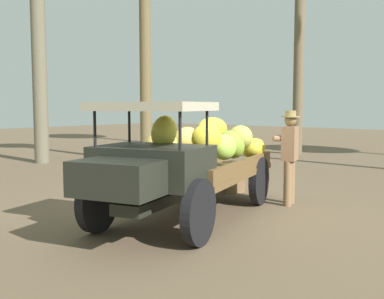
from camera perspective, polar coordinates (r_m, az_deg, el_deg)
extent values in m
plane|color=brown|center=(8.30, -0.01, -7.36)|extent=(60.00, 60.00, 0.00)
cube|color=black|center=(7.73, -0.31, -4.59)|extent=(3.97, 1.52, 0.16)
cylinder|color=black|center=(6.12, 0.85, -7.73)|extent=(0.89, 0.38, 0.89)
cylinder|color=black|center=(6.90, -11.50, -6.33)|extent=(0.89, 0.38, 0.89)
cylinder|color=black|center=(8.71, 8.23, -3.83)|extent=(0.89, 0.38, 0.89)
cylinder|color=black|center=(9.28, -1.32, -3.22)|extent=(0.89, 0.38, 0.89)
cube|color=brown|center=(8.11, 1.02, -2.83)|extent=(3.36, 2.48, 0.10)
cube|color=brown|center=(7.81, 6.43, -2.00)|extent=(2.91, 0.90, 0.22)
cube|color=brown|center=(8.43, -3.98, -1.42)|extent=(2.91, 0.90, 0.22)
cube|color=black|center=(6.55, -4.88, -1.95)|extent=(1.47, 1.76, 0.55)
cube|color=black|center=(5.80, -9.23, -3.51)|extent=(0.96, 1.22, 0.44)
cylinder|color=black|center=(5.81, -1.48, 2.58)|extent=(0.04, 0.04, 0.55)
cylinder|color=black|center=(6.48, -11.82, 2.76)|extent=(0.04, 0.04, 0.55)
cylinder|color=black|center=(6.62, 1.85, 2.92)|extent=(0.04, 0.04, 0.55)
cylinder|color=black|center=(7.21, -7.69, 3.08)|extent=(0.04, 0.04, 0.55)
cube|color=#B6AC92|center=(6.50, -4.94, 5.29)|extent=(1.59, 1.80, 0.12)
ellipsoid|color=#A6CF3A|center=(8.60, 0.06, -0.59)|extent=(0.77, 0.75, 0.48)
ellipsoid|color=yellow|center=(7.26, 1.82, 1.38)|extent=(0.61, 0.54, 0.46)
ellipsoid|color=#BBBD4E|center=(8.39, 5.95, 1.46)|extent=(0.77, 0.79, 0.53)
ellipsoid|color=yellow|center=(8.56, 2.54, 2.57)|extent=(0.65, 0.53, 0.47)
ellipsoid|color=tan|center=(8.61, -0.58, 1.14)|extent=(0.59, 0.55, 0.56)
ellipsoid|color=yellow|center=(8.65, 2.33, 1.14)|extent=(0.62, 0.62, 0.49)
ellipsoid|color=gold|center=(7.07, -3.46, 2.12)|extent=(0.72, 0.71, 0.59)
ellipsoid|color=#BBC842|center=(8.10, -2.78, -0.25)|extent=(0.67, 0.63, 0.40)
ellipsoid|color=gold|center=(7.99, -4.12, 0.48)|extent=(0.63, 0.60, 0.55)
ellipsoid|color=#B5D24B|center=(8.62, -1.91, 0.61)|extent=(0.59, 0.52, 0.52)
ellipsoid|color=#A7CF4C|center=(7.53, 3.98, 0.31)|extent=(0.60, 0.45, 0.43)
ellipsoid|color=#86AD33|center=(7.85, 4.81, 0.62)|extent=(0.80, 0.79, 0.62)
ellipsoid|color=yellow|center=(8.83, 7.55, 0.17)|extent=(0.58, 0.59, 0.49)
cylinder|color=olive|center=(8.69, 11.64, -4.12)|extent=(0.15, 0.15, 0.83)
cylinder|color=olive|center=(8.95, 12.00, -3.86)|extent=(0.15, 0.15, 0.83)
cube|color=#8F674A|center=(8.73, 11.92, 0.73)|extent=(0.45, 0.34, 0.63)
cylinder|color=#8F674A|center=(8.65, 11.14, 1.33)|extent=(0.38, 0.31, 0.10)
cylinder|color=#8F674A|center=(8.84, 11.44, 1.42)|extent=(0.24, 0.41, 0.10)
sphere|color=olive|center=(8.71, 11.97, 3.52)|extent=(0.22, 0.22, 0.22)
cylinder|color=#9B824C|center=(8.71, 11.98, 3.96)|extent=(0.34, 0.34, 0.02)
cylinder|color=#9B824C|center=(8.71, 11.99, 4.35)|extent=(0.20, 0.20, 0.10)
cube|color=olive|center=(10.02, 4.41, -4.03)|extent=(0.65, 0.69, 0.39)
cylinder|color=brown|center=(18.25, 13.08, 16.54)|extent=(0.38, 0.38, 10.80)
cylinder|color=brown|center=(15.13, -5.75, 10.75)|extent=(0.36, 0.36, 6.50)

